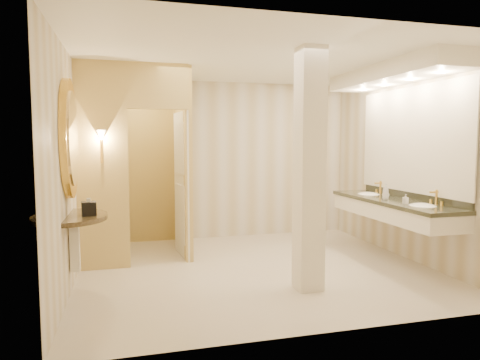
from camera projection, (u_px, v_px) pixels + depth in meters
name	position (u px, v px, depth m)	size (l,w,h in m)	color
floor	(256.00, 268.00, 5.65)	(4.50, 4.50, 0.00)	beige
ceiling	(256.00, 60.00, 5.42)	(4.50, 4.50, 0.00)	white
wall_back	(223.00, 160.00, 7.46)	(4.50, 0.02, 2.70)	beige
wall_front	(325.00, 179.00, 3.61)	(4.50, 0.02, 2.70)	beige
wall_left	(71.00, 169.00, 4.97)	(0.02, 4.00, 2.70)	beige
wall_right	(406.00, 164.00, 6.11)	(0.02, 4.00, 2.70)	beige
toilet_closet	(163.00, 162.00, 6.19)	(1.50, 1.55, 2.70)	#DAC472
wall_sconce	(101.00, 137.00, 5.43)	(0.14, 0.14, 0.42)	gold
vanity	(396.00, 145.00, 5.88)	(0.75, 2.48, 2.09)	white
console_shelf	(70.00, 172.00, 4.60)	(0.98, 0.98, 1.94)	black
pillar	(309.00, 171.00, 4.76)	(0.28, 0.28, 2.70)	white
tissue_box	(89.00, 209.00, 4.62)	(0.15, 0.15, 0.15)	black
toilet	(106.00, 224.00, 6.56)	(0.46, 0.80, 0.82)	white
soap_bottle_a	(405.00, 199.00, 5.50)	(0.06, 0.06, 0.12)	beige
soap_bottle_b	(386.00, 193.00, 6.08)	(0.10, 0.10, 0.13)	silver
soap_bottle_c	(386.00, 192.00, 5.90)	(0.08, 0.09, 0.22)	#C6B28C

